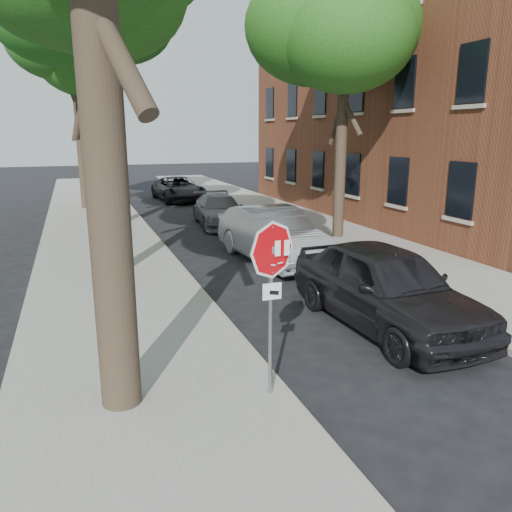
{
  "coord_description": "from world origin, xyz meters",
  "views": [
    {
      "loc": [
        -3.21,
        -6.26,
        3.88
      ],
      "look_at": [
        -0.66,
        0.74,
        2.05
      ],
      "focal_mm": 35.0,
      "sensor_mm": 36.0,
      "label": 1
    }
  ],
  "objects_px": {
    "tree_far": "(73,63)",
    "car_a": "(386,286)",
    "car_c": "(219,210)",
    "tree_mid_b": "(82,15)",
    "apartment_building": "(453,50)",
    "car_b": "(273,235)",
    "stop_sign": "(272,275)",
    "car_d": "(178,189)",
    "tree_right": "(343,34)"
  },
  "relations": [
    {
      "from": "tree_right",
      "to": "tree_mid_b",
      "type": "bearing_deg",
      "value": 154.48
    },
    {
      "from": "stop_sign",
      "to": "tree_right",
      "type": "height_order",
      "value": "tree_right"
    },
    {
      "from": "tree_mid_b",
      "to": "tree_right",
      "type": "bearing_deg",
      "value": -25.52
    },
    {
      "from": "apartment_building",
      "to": "car_b",
      "type": "height_order",
      "value": "apartment_building"
    },
    {
      "from": "tree_right",
      "to": "apartment_building",
      "type": "bearing_deg",
      "value": 25.87
    },
    {
      "from": "tree_right",
      "to": "car_a",
      "type": "distance_m",
      "value": 10.88
    },
    {
      "from": "car_a",
      "to": "car_b",
      "type": "xyz_separation_m",
      "value": [
        -0.16,
        5.78,
        -0.02
      ]
    },
    {
      "from": "stop_sign",
      "to": "car_a",
      "type": "relative_size",
      "value": 0.52
    },
    {
      "from": "stop_sign",
      "to": "tree_right",
      "type": "distance_m",
      "value": 13.23
    },
    {
      "from": "apartment_building",
      "to": "tree_mid_b",
      "type": "relative_size",
      "value": 1.95
    },
    {
      "from": "car_b",
      "to": "car_d",
      "type": "bearing_deg",
      "value": 84.96
    },
    {
      "from": "car_a",
      "to": "car_c",
      "type": "bearing_deg",
      "value": 87.95
    },
    {
      "from": "apartment_building",
      "to": "tree_right",
      "type": "xyz_separation_m",
      "value": [
        -8.02,
        -3.89,
        -0.44
      ]
    },
    {
      "from": "apartment_building",
      "to": "tree_mid_b",
      "type": "height_order",
      "value": "apartment_building"
    },
    {
      "from": "apartment_building",
      "to": "car_b",
      "type": "relative_size",
      "value": 3.99
    },
    {
      "from": "car_c",
      "to": "tree_far",
      "type": "bearing_deg",
      "value": 133.0
    },
    {
      "from": "car_a",
      "to": "car_d",
      "type": "bearing_deg",
      "value": 88.0
    },
    {
      "from": "stop_sign",
      "to": "car_c",
      "type": "bearing_deg",
      "value": 76.99
    },
    {
      "from": "car_a",
      "to": "car_c",
      "type": "height_order",
      "value": "car_a"
    },
    {
      "from": "apartment_building",
      "to": "car_d",
      "type": "xyz_separation_m",
      "value": [
        -11.42,
        8.98,
        -6.95
      ]
    },
    {
      "from": "tree_mid_b",
      "to": "car_a",
      "type": "bearing_deg",
      "value": -67.56
    },
    {
      "from": "tree_mid_b",
      "to": "stop_sign",
      "type": "bearing_deg",
      "value": -83.05
    },
    {
      "from": "stop_sign",
      "to": "tree_mid_b",
      "type": "height_order",
      "value": "tree_mid_b"
    },
    {
      "from": "stop_sign",
      "to": "car_d",
      "type": "distance_m",
      "value": 23.27
    },
    {
      "from": "stop_sign",
      "to": "tree_right",
      "type": "relative_size",
      "value": 0.28
    },
    {
      "from": "tree_far",
      "to": "tree_right",
      "type": "bearing_deg",
      "value": -51.66
    },
    {
      "from": "tree_far",
      "to": "stop_sign",
      "type": "bearing_deg",
      "value": -84.54
    },
    {
      "from": "tree_right",
      "to": "car_c",
      "type": "xyz_separation_m",
      "value": [
        -3.38,
        4.15,
        -6.55
      ]
    },
    {
      "from": "car_c",
      "to": "tree_mid_b",
      "type": "bearing_deg",
      "value": -173.27
    },
    {
      "from": "stop_sign",
      "to": "car_a",
      "type": "distance_m",
      "value": 4.0
    },
    {
      "from": "tree_far",
      "to": "car_a",
      "type": "bearing_deg",
      "value": -74.47
    },
    {
      "from": "apartment_building",
      "to": "stop_sign",
      "type": "relative_size",
      "value": 7.74
    },
    {
      "from": "tree_mid_b",
      "to": "apartment_building",
      "type": "bearing_deg",
      "value": -0.43
    },
    {
      "from": "tree_far",
      "to": "tree_right",
      "type": "distance_m",
      "value": 14.02
    },
    {
      "from": "apartment_building",
      "to": "car_d",
      "type": "relative_size",
      "value": 4.01
    },
    {
      "from": "car_a",
      "to": "car_d",
      "type": "height_order",
      "value": "car_a"
    },
    {
      "from": "apartment_building",
      "to": "car_b",
      "type": "bearing_deg",
      "value": -151.55
    },
    {
      "from": "tree_far",
      "to": "car_b",
      "type": "height_order",
      "value": "tree_far"
    },
    {
      "from": "car_c",
      "to": "car_d",
      "type": "bearing_deg",
      "value": 95.28
    },
    {
      "from": "stop_sign",
      "to": "car_c",
      "type": "xyz_separation_m",
      "value": [
        3.3,
        14.29,
        -1.29
      ]
    },
    {
      "from": "tree_far",
      "to": "car_c",
      "type": "height_order",
      "value": "tree_far"
    },
    {
      "from": "tree_mid_b",
      "to": "car_d",
      "type": "height_order",
      "value": "tree_mid_b"
    },
    {
      "from": "tree_mid_b",
      "to": "car_d",
      "type": "bearing_deg",
      "value": 60.53
    },
    {
      "from": "apartment_building",
      "to": "car_b",
      "type": "distance_m",
      "value": 14.81
    },
    {
      "from": "car_a",
      "to": "car_b",
      "type": "relative_size",
      "value": 1.0
    },
    {
      "from": "tree_mid_b",
      "to": "car_b",
      "type": "xyz_separation_m",
      "value": [
        4.87,
        -6.39,
        -7.16
      ]
    },
    {
      "from": "stop_sign",
      "to": "car_d",
      "type": "xyz_separation_m",
      "value": [
        3.28,
        23.0,
        -1.25
      ]
    },
    {
      "from": "car_a",
      "to": "car_c",
      "type": "xyz_separation_m",
      "value": [
        0.0,
        12.3,
        -0.2
      ]
    },
    {
      "from": "car_b",
      "to": "car_d",
      "type": "relative_size",
      "value": 1.01
    },
    {
      "from": "stop_sign",
      "to": "tree_far",
      "type": "distance_m",
      "value": 21.88
    }
  ]
}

